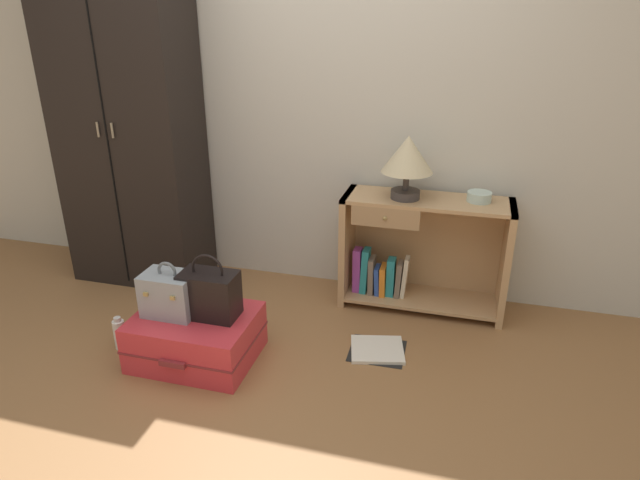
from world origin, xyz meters
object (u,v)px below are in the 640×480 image
Objects in this scene: table_lamp at (408,157)px; bowl at (479,197)px; bookshelf at (417,253)px; wardrobe at (128,123)px; suitcase_large at (196,337)px; open_book_on_floor at (377,350)px; bottle at (120,334)px; train_case at (170,294)px; handbag at (210,294)px.

table_lamp is 2.65× the size of bowl.
wardrobe is at bearing -178.01° from bookshelf.
suitcase_large is 0.99m from open_book_on_floor.
wardrobe is 1.50m from suitcase_large.
suitcase_large is at bearing -139.35° from bookshelf.
suitcase_large is at bearing 3.74° from bottle.
train_case reaches higher than bottle.
table_lamp is at bearing -153.72° from bookshelf.
open_book_on_floor is at bearing 17.12° from train_case.
bowl reaches higher than handbag.
train_case is at bearing -50.63° from wardrobe.
bookshelf reaches higher than train_case.
wardrobe is at bearing 163.20° from open_book_on_floor.
wardrobe reaches higher than open_book_on_floor.
table_lamp is at bearing 32.14° from bottle.
bookshelf is 0.61m from table_lamp.
bowl is at bearing 7.78° from table_lamp.
suitcase_large is at bearing -138.27° from table_lamp.
bowl is 2.17m from bottle.
bookshelf is 0.70m from open_book_on_floor.
bookshelf is 2.97× the size of open_book_on_floor.
open_book_on_floor is at bearing -16.80° from wardrobe.
bottle is 0.58× the size of open_book_on_floor.
bottle is at bearing -176.56° from train_case.
handbag reaches higher than bottle.
handbag is 1.05× the size of open_book_on_floor.
bowl is at bearing 27.30° from bottle.
train_case is 1.16m from open_book_on_floor.
open_book_on_floor is at bearing -94.22° from table_lamp.
train_case is (-1.51, -0.93, -0.36)m from bowl.
bowl is at bearing 33.57° from suitcase_large.
open_book_on_floor is (1.05, 0.32, -0.37)m from train_case.
bookshelf is 1.49m from train_case.
table_lamp is at bearing 85.78° from open_book_on_floor.
bottle is at bearing -166.04° from open_book_on_floor.
bookshelf is 1.79m from bottle.
bowl is 1.81m from train_case.
handbag is (-0.88, -0.83, -0.57)m from table_lamp.
wardrobe is at bearing 129.37° from train_case.
handbag is at bearing -137.81° from bookshelf.
train_case is at bearing -169.75° from handbag.
bottle is at bearing -67.13° from wardrobe.
bookshelf is 0.51m from bowl.
table_lamp reaches higher than suitcase_large.
wardrobe is 1.40m from handbag.
train_case is 0.90× the size of open_book_on_floor.
wardrobe is 15.30× the size of bowl.
bowl is 0.42× the size of open_book_on_floor.
handbag is at bearing -41.87° from wardrobe.
handbag reaches higher than open_book_on_floor.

